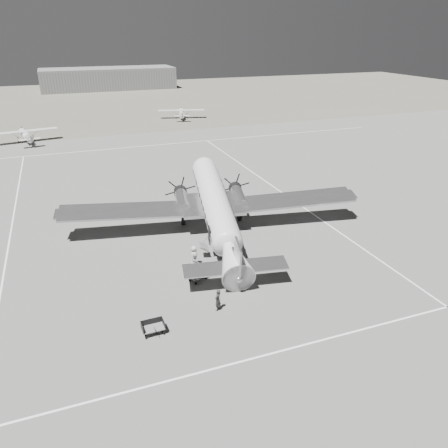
{
  "coord_description": "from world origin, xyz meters",
  "views": [
    {
      "loc": [
        -12.02,
        -32.68,
        18.11
      ],
      "look_at": [
        0.44,
        0.54,
        2.2
      ],
      "focal_mm": 35.0,
      "sensor_mm": 36.0,
      "label": 1
    }
  ],
  "objects_px": {
    "hangar_main": "(108,78)",
    "light_plane_left": "(26,136)",
    "ramp_agent": "(195,262)",
    "passenger": "(194,256)",
    "baggage_cart_near": "(198,276)",
    "ground_crew": "(218,300)",
    "baggage_cart_far": "(153,328)",
    "dc3_airliner": "(216,210)",
    "light_plane_right": "(182,114)"
  },
  "relations": [
    {
      "from": "dc3_airliner",
      "to": "ramp_agent",
      "type": "xyz_separation_m",
      "value": [
        -3.74,
        -5.35,
        -2.02
      ]
    },
    {
      "from": "light_plane_left",
      "to": "passenger",
      "type": "bearing_deg",
      "value": -85.3
    },
    {
      "from": "dc3_airliner",
      "to": "ramp_agent",
      "type": "height_order",
      "value": "dc3_airliner"
    },
    {
      "from": "hangar_main",
      "to": "ramp_agent",
      "type": "relative_size",
      "value": 27.01
    },
    {
      "from": "light_plane_right",
      "to": "passenger",
      "type": "bearing_deg",
      "value": -89.84
    },
    {
      "from": "hangar_main",
      "to": "light_plane_left",
      "type": "relative_size",
      "value": 3.81
    },
    {
      "from": "hangar_main",
      "to": "light_plane_left",
      "type": "distance_m",
      "value": 74.07
    },
    {
      "from": "ground_crew",
      "to": "baggage_cart_far",
      "type": "bearing_deg",
      "value": -28.15
    },
    {
      "from": "light_plane_right",
      "to": "ramp_agent",
      "type": "relative_size",
      "value": 6.54
    },
    {
      "from": "hangar_main",
      "to": "baggage_cart_far",
      "type": "xyz_separation_m",
      "value": [
        -13.24,
        -129.53,
        -2.87
      ]
    },
    {
      "from": "light_plane_left",
      "to": "passenger",
      "type": "relative_size",
      "value": 6.16
    },
    {
      "from": "dc3_airliner",
      "to": "baggage_cart_near",
      "type": "height_order",
      "value": "dc3_airliner"
    },
    {
      "from": "ramp_agent",
      "to": "baggage_cart_far",
      "type": "bearing_deg",
      "value": 138.91
    },
    {
      "from": "ground_crew",
      "to": "dc3_airliner",
      "type": "bearing_deg",
      "value": -148.83
    },
    {
      "from": "hangar_main",
      "to": "light_plane_left",
      "type": "xyz_separation_m",
      "value": [
        -22.81,
        -70.44,
        -2.16
      ]
    },
    {
      "from": "baggage_cart_far",
      "to": "light_plane_left",
      "type": "bearing_deg",
      "value": 97.37
    },
    {
      "from": "baggage_cart_far",
      "to": "ramp_agent",
      "type": "bearing_deg",
      "value": 51.84
    },
    {
      "from": "dc3_airliner",
      "to": "passenger",
      "type": "distance_m",
      "value": 6.03
    },
    {
      "from": "baggage_cart_near",
      "to": "ground_crew",
      "type": "xyz_separation_m",
      "value": [
        0.12,
        -4.27,
        0.41
      ]
    },
    {
      "from": "hangar_main",
      "to": "ramp_agent",
      "type": "xyz_separation_m",
      "value": [
        -8.3,
        -122.81,
        -2.52
      ]
    },
    {
      "from": "ground_crew",
      "to": "baggage_cart_near",
      "type": "bearing_deg",
      "value": -127.91
    },
    {
      "from": "hangar_main",
      "to": "ground_crew",
      "type": "relative_size",
      "value": 25.48
    },
    {
      "from": "hangar_main",
      "to": "light_plane_right",
      "type": "distance_m",
      "value": 59.09
    },
    {
      "from": "ramp_agent",
      "to": "baggage_cart_near",
      "type": "bearing_deg",
      "value": 165.22
    },
    {
      "from": "light_plane_right",
      "to": "passenger",
      "type": "xyz_separation_m",
      "value": [
        -16.5,
        -63.46,
        -0.16
      ]
    },
    {
      "from": "baggage_cart_far",
      "to": "hangar_main",
      "type": "bearing_deg",
      "value": 82.34
    },
    {
      "from": "ramp_agent",
      "to": "passenger",
      "type": "bearing_deg",
      "value": -14.78
    },
    {
      "from": "baggage_cart_near",
      "to": "passenger",
      "type": "bearing_deg",
      "value": 52.05
    },
    {
      "from": "baggage_cart_far",
      "to": "passenger",
      "type": "height_order",
      "value": "passenger"
    },
    {
      "from": "dc3_airliner",
      "to": "light_plane_right",
      "type": "relative_size",
      "value": 2.89
    },
    {
      "from": "baggage_cart_near",
      "to": "baggage_cart_far",
      "type": "relative_size",
      "value": 0.96
    },
    {
      "from": "passenger",
      "to": "light_plane_left",
      "type": "bearing_deg",
      "value": 18.11
    },
    {
      "from": "hangar_main",
      "to": "light_plane_right",
      "type": "xyz_separation_m",
      "value": [
        8.36,
        -58.46,
        -2.24
      ]
    },
    {
      "from": "baggage_cart_far",
      "to": "ramp_agent",
      "type": "relative_size",
      "value": 0.98
    },
    {
      "from": "baggage_cart_near",
      "to": "dc3_airliner",
      "type": "bearing_deg",
      "value": 31.71
    },
    {
      "from": "hangar_main",
      "to": "baggage_cart_near",
      "type": "distance_m",
      "value": 124.61
    },
    {
      "from": "dc3_airliner",
      "to": "ground_crew",
      "type": "height_order",
      "value": "dc3_airliner"
    },
    {
      "from": "light_plane_left",
      "to": "ramp_agent",
      "type": "height_order",
      "value": "light_plane_left"
    },
    {
      "from": "dc3_airliner",
      "to": "light_plane_left",
      "type": "xyz_separation_m",
      "value": [
        -18.25,
        47.02,
        -1.66
      ]
    },
    {
      "from": "hangar_main",
      "to": "dc3_airliner",
      "type": "relative_size",
      "value": 1.43
    },
    {
      "from": "ramp_agent",
      "to": "hangar_main",
      "type": "bearing_deg",
      "value": -8.62
    },
    {
      "from": "hangar_main",
      "to": "passenger",
      "type": "relative_size",
      "value": 23.5
    },
    {
      "from": "light_plane_right",
      "to": "dc3_airliner",
      "type": "bearing_deg",
      "value": -87.61
    },
    {
      "from": "baggage_cart_near",
      "to": "passenger",
      "type": "distance_m",
      "value": 2.46
    },
    {
      "from": "dc3_airliner",
      "to": "baggage_cart_near",
      "type": "xyz_separation_m",
      "value": [
        -4.0,
        -6.83,
        -2.39
      ]
    },
    {
      "from": "dc3_airliner",
      "to": "baggage_cart_near",
      "type": "distance_m",
      "value": 8.27
    },
    {
      "from": "hangar_main",
      "to": "passenger",
      "type": "height_order",
      "value": "hangar_main"
    },
    {
      "from": "light_plane_left",
      "to": "ramp_agent",
      "type": "distance_m",
      "value": 54.35
    },
    {
      "from": "hangar_main",
      "to": "passenger",
      "type": "bearing_deg",
      "value": -93.82
    },
    {
      "from": "passenger",
      "to": "ramp_agent",
      "type": "bearing_deg",
      "value": 172.18
    }
  ]
}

